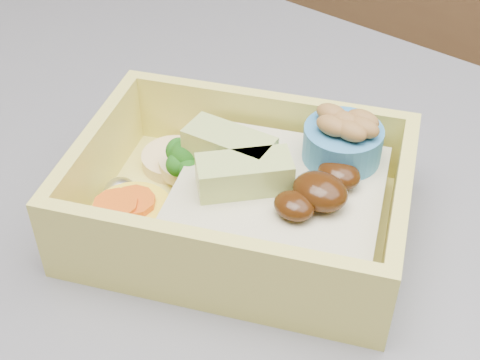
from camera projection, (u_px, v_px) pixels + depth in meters
The scene contains 1 object.
bento_box at pixel (251, 196), 0.42m from camera, with size 0.25×0.21×0.08m.
Camera 1 is at (0.00, -0.22, 1.23)m, focal length 50.00 mm.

